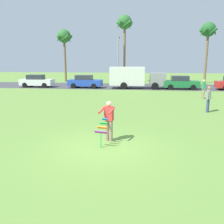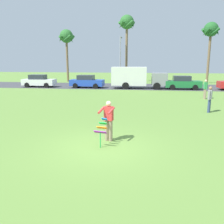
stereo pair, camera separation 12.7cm
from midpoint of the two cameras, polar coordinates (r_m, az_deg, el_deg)
The scene contains 14 objects.
ground_plane at distance 9.65m, azimuth -2.12°, elevation -8.30°, with size 120.00×120.00×0.00m, color olive.
road_strip at distance 32.23m, azimuth 5.17°, elevation 6.10°, with size 120.00×8.00×0.01m, color #424247.
person_kite_flyer at distance 10.06m, azimuth -0.48°, elevation -1.76°, with size 0.66×0.74×1.73m.
kite_held at distance 9.49m, azimuth -2.09°, elevation -3.96°, with size 0.53×0.68×1.11m.
parked_car_white at distance 32.76m, azimuth -16.95°, elevation 7.08°, with size 4.22×1.88×1.60m.
parked_car_blue at distance 30.62m, azimuth -5.91°, elevation 7.22°, with size 4.25×1.94×1.60m.
parked_truck_grey_van at distance 29.70m, azimuth 5.81°, elevation 8.30°, with size 6.76×2.27×2.62m.
parked_car_green at distance 30.05m, azimuth 16.60°, elevation 6.69°, with size 4.22×1.88×1.60m.
palm_tree_left_near at distance 40.45m, azimuth -10.73°, elevation 16.88°, with size 2.58×2.71×8.25m.
palm_tree_right_near at distance 38.40m, azimuth 3.66°, elevation 19.90°, with size 2.58×2.71×10.13m.
palm_tree_centre_far at distance 39.93m, azimuth 22.60°, elevation 17.19°, with size 2.58×2.71×8.95m.
streetlight_pole at distance 37.39m, azimuth 2.10°, elevation 13.09°, with size 0.24×1.65×7.00m.
person_walker_near at distance 17.04m, azimuth 22.49°, elevation 3.00°, with size 0.35×0.53×1.73m.
person_walker_far at distance 22.97m, azimuth 21.52°, elevation 5.21°, with size 0.30×0.55×1.73m.
Camera 2 is at (1.68, -8.89, 3.37)m, focal length 38.31 mm.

